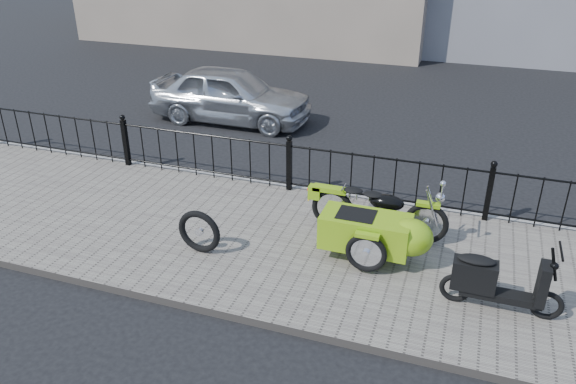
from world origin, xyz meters
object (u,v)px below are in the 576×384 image
(motorcycle_sidecar, at_px, (379,228))
(sedan_car, at_px, (231,95))
(spare_tire, at_px, (199,232))
(scooter, at_px, (494,282))

(motorcycle_sidecar, height_order, sedan_car, sedan_car)
(spare_tire, bearing_deg, scooter, 0.25)
(sedan_car, bearing_deg, motorcycle_sidecar, -137.36)
(spare_tire, xyz_separation_m, sedan_car, (-2.18, 5.97, 0.22))
(motorcycle_sidecar, relative_size, spare_tire, 3.26)
(scooter, bearing_deg, spare_tire, -179.75)
(scooter, height_order, sedan_car, sedan_car)
(scooter, xyz_separation_m, sedan_car, (-6.38, 5.95, 0.17))
(sedan_car, bearing_deg, spare_tire, -159.79)
(scooter, distance_m, sedan_car, 8.73)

